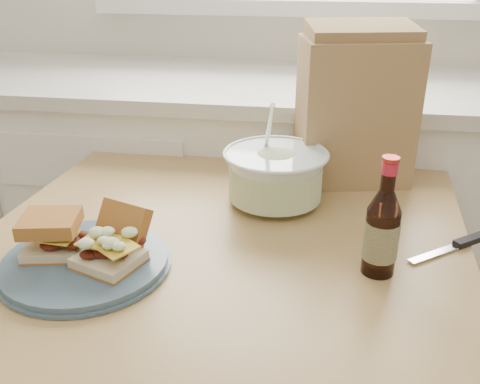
# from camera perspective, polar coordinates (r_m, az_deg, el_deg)

# --- Properties ---
(cabinet_run) EXTENTS (2.50, 0.64, 0.94)m
(cabinet_run) POSITION_cam_1_polar(r_m,az_deg,el_deg) (1.84, 3.60, -2.43)
(cabinet_run) COLOR white
(cabinet_run) RESTS_ON ground
(dining_table) EXTENTS (1.01, 1.01, 0.79)m
(dining_table) POSITION_cam_1_polar(r_m,az_deg,el_deg) (1.13, -1.68, -9.62)
(dining_table) COLOR #A6824E
(dining_table) RESTS_ON ground
(plate) EXTENTS (0.29, 0.29, 0.02)m
(plate) POSITION_cam_1_polar(r_m,az_deg,el_deg) (1.00, -16.15, -7.25)
(plate) COLOR #405768
(plate) RESTS_ON dining_table
(sandwich_left) EXTENTS (0.11, 0.11, 0.07)m
(sandwich_left) POSITION_cam_1_polar(r_m,az_deg,el_deg) (1.01, -19.43, -4.26)
(sandwich_left) COLOR beige
(sandwich_left) RESTS_ON plate
(sandwich_right) EXTENTS (0.13, 0.17, 0.09)m
(sandwich_right) POSITION_cam_1_polar(r_m,az_deg,el_deg) (0.96, -13.40, -5.37)
(sandwich_right) COLOR beige
(sandwich_right) RESTS_ON plate
(coleslaw_bowl) EXTENTS (0.23, 0.23, 0.23)m
(coleslaw_bowl) POSITION_cam_1_polar(r_m,az_deg,el_deg) (1.17, 3.77, 1.51)
(coleslaw_bowl) COLOR white
(coleslaw_bowl) RESTS_ON dining_table
(beer_bottle) EXTENTS (0.06, 0.06, 0.22)m
(beer_bottle) POSITION_cam_1_polar(r_m,az_deg,el_deg) (0.94, 14.89, -4.04)
(beer_bottle) COLOR black
(beer_bottle) RESTS_ON dining_table
(knife) EXTENTS (0.16, 0.13, 0.01)m
(knife) POSITION_cam_1_polar(r_m,az_deg,el_deg) (1.10, 22.53, -5.10)
(knife) COLOR silver
(knife) RESTS_ON dining_table
(paper_bag) EXTENTS (0.29, 0.22, 0.34)m
(paper_bag) POSITION_cam_1_polar(r_m,az_deg,el_deg) (1.30, 12.15, 8.37)
(paper_bag) COLOR #A3814F
(paper_bag) RESTS_ON dining_table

